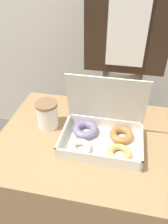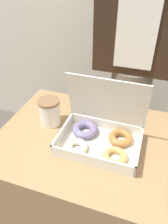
{
  "view_description": "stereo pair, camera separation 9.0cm",
  "coord_description": "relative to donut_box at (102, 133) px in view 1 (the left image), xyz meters",
  "views": [
    {
      "loc": [
        0.1,
        -0.68,
        1.37
      ],
      "look_at": [
        -0.05,
        0.03,
        0.84
      ],
      "focal_mm": 35.0,
      "sensor_mm": 36.0,
      "label": 1
    },
    {
      "loc": [
        0.19,
        -0.66,
        1.37
      ],
      "look_at": [
        -0.05,
        0.03,
        0.84
      ],
      "focal_mm": 35.0,
      "sensor_mm": 36.0,
      "label": 2
    }
  ],
  "objects": [
    {
      "name": "ground_plane",
      "position": [
        -0.04,
        0.01,
        -0.77
      ],
      "size": [
        14.0,
        14.0,
        0.0
      ],
      "primitive_type": "plane",
      "color": "#4C4742"
    },
    {
      "name": "donut_box",
      "position": [
        0.0,
        0.0,
        0.0
      ],
      "size": [
        0.33,
        0.23,
        0.28
      ],
      "color": "silver",
      "rests_on": "table"
    },
    {
      "name": "table",
      "position": [
        -0.04,
        0.01,
        -0.41
      ],
      "size": [
        0.82,
        0.6,
        0.73
      ],
      "color": "#99754C",
      "rests_on": "ground_plane"
    },
    {
      "name": "coffee_cup",
      "position": [
        -0.25,
        0.05,
        0.02
      ],
      "size": [
        0.1,
        0.1,
        0.12
      ],
      "color": "silver",
      "rests_on": "table"
    },
    {
      "name": "person_customer",
      "position": [
        0.05,
        0.48,
        0.12
      ],
      "size": [
        0.41,
        0.23,
        1.64
      ],
      "color": "#665B51",
      "rests_on": "ground_plane"
    }
  ]
}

